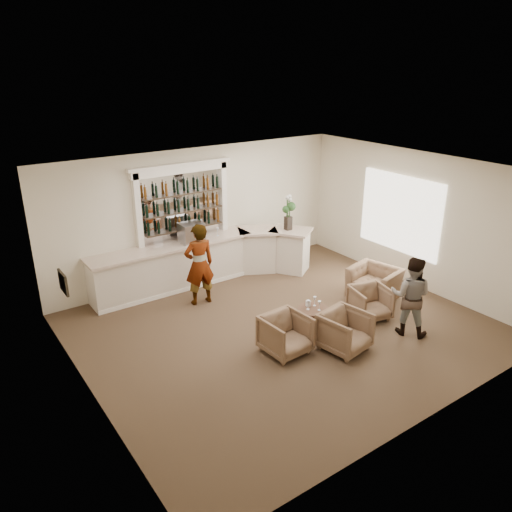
% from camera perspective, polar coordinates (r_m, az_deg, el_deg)
% --- Properties ---
extents(ground, '(8.00, 8.00, 0.00)m').
position_cam_1_polar(ground, '(10.57, 3.25, -8.27)').
color(ground, '#4E3B27').
rests_on(ground, ground).
extents(room_shell, '(8.04, 7.02, 3.32)m').
position_cam_1_polar(room_shell, '(10.26, 1.79, 5.04)').
color(room_shell, beige).
rests_on(room_shell, ground).
extents(bar_counter, '(5.72, 1.80, 1.14)m').
position_cam_1_polar(bar_counter, '(12.50, -5.78, -0.56)').
color(bar_counter, beige).
rests_on(bar_counter, ground).
extents(back_bar_alcove, '(2.64, 0.25, 3.00)m').
position_cam_1_polar(back_bar_alcove, '(12.23, -8.38, 6.05)').
color(back_bar_alcove, white).
rests_on(back_bar_alcove, ground).
extents(cocktail_table, '(0.64, 0.64, 0.50)m').
position_cam_1_polar(cocktail_table, '(10.45, 6.51, -7.19)').
color(cocktail_table, brown).
rests_on(cocktail_table, ground).
extents(sommelier, '(0.74, 0.53, 1.91)m').
position_cam_1_polar(sommelier, '(11.29, -6.51, -0.97)').
color(sommelier, gray).
rests_on(sommelier, ground).
extents(guest, '(0.96, 1.02, 1.67)m').
position_cam_1_polar(guest, '(10.50, 17.25, -4.39)').
color(guest, gray).
rests_on(guest, ground).
extents(armchair_left, '(0.86, 0.88, 0.76)m').
position_cam_1_polar(armchair_left, '(9.61, 3.42, -8.95)').
color(armchair_left, brown).
rests_on(armchair_left, ground).
extents(armchair_center, '(0.97, 0.99, 0.78)m').
position_cam_1_polar(armchair_center, '(9.82, 10.12, -8.50)').
color(armchair_center, brown).
rests_on(armchair_center, ground).
extents(armchair_right, '(0.93, 0.95, 0.71)m').
position_cam_1_polar(armchair_right, '(11.11, 12.91, -5.20)').
color(armchair_right, brown).
rests_on(armchair_right, ground).
extents(armchair_far, '(1.17, 1.27, 0.71)m').
position_cam_1_polar(armchair_far, '(12.11, 13.38, -2.94)').
color(armchair_far, brown).
rests_on(armchair_far, ground).
extents(espresso_machine, '(0.55, 0.46, 0.47)m').
position_cam_1_polar(espresso_machine, '(12.10, -7.40, 2.68)').
color(espresso_machine, silver).
rests_on(espresso_machine, bar_counter).
extents(flower_vase, '(0.25, 0.25, 0.93)m').
position_cam_1_polar(flower_vase, '(12.82, 3.73, 5.26)').
color(flower_vase, black).
rests_on(flower_vase, bar_counter).
extents(wine_glass_bar_left, '(0.07, 0.07, 0.21)m').
position_cam_1_polar(wine_glass_bar_left, '(12.27, -6.36, 2.34)').
color(wine_glass_bar_left, white).
rests_on(wine_glass_bar_left, bar_counter).
extents(wine_glass_bar_right, '(0.07, 0.07, 0.21)m').
position_cam_1_polar(wine_glass_bar_right, '(12.50, -4.42, 2.78)').
color(wine_glass_bar_right, white).
rests_on(wine_glass_bar_right, bar_counter).
extents(wine_glass_tbl_a, '(0.07, 0.07, 0.21)m').
position_cam_1_polar(wine_glass_tbl_a, '(10.24, 5.98, -5.58)').
color(wine_glass_tbl_a, white).
rests_on(wine_glass_tbl_a, cocktail_table).
extents(wine_glass_tbl_b, '(0.07, 0.07, 0.21)m').
position_cam_1_polar(wine_glass_tbl_b, '(10.40, 6.72, -5.15)').
color(wine_glass_tbl_b, white).
rests_on(wine_glass_tbl_b, cocktail_table).
extents(wine_glass_tbl_c, '(0.07, 0.07, 0.21)m').
position_cam_1_polar(wine_glass_tbl_c, '(10.23, 7.25, -5.66)').
color(wine_glass_tbl_c, white).
rests_on(wine_glass_tbl_c, cocktail_table).
extents(napkin_holder, '(0.08, 0.08, 0.12)m').
position_cam_1_polar(napkin_holder, '(10.39, 5.99, -5.43)').
color(napkin_holder, white).
rests_on(napkin_holder, cocktail_table).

